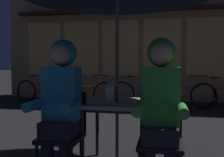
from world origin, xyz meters
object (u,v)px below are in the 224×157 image
at_px(bicycle_second, 86,93).
at_px(bicycle_fourth, 183,95).
at_px(person_left_hooded, 61,96).
at_px(bicycle_nearest, 41,92).
at_px(chair_left, 64,130).
at_px(chair_right, 160,136).
at_px(cafe_table, 117,111).
at_px(lantern, 110,91).
at_px(bicycle_third, 142,93).
at_px(person_right_hooded, 161,99).

xyz_separation_m(bicycle_second, bicycle_fourth, (2.49, 0.18, 0.00)).
bearing_deg(bicycle_fourth, bicycle_second, -175.93).
bearing_deg(bicycle_second, person_left_hooded, -75.91).
bearing_deg(bicycle_nearest, chair_left, -60.55).
distance_m(person_left_hooded, bicycle_nearest, 4.91).
relative_size(chair_left, chair_right, 1.00).
distance_m(person_left_hooded, bicycle_fourth, 4.63).
height_order(chair_left, chair_right, same).
bearing_deg(bicycle_second, cafe_table, -67.86).
bearing_deg(person_left_hooded, lantern, 42.97).
bearing_deg(lantern, bicycle_fourth, 75.65).
distance_m(chair_right, bicycle_nearest, 5.37).
distance_m(cafe_table, bicycle_third, 4.04).
height_order(person_left_hooded, bicycle_nearest, person_left_hooded).
bearing_deg(person_right_hooded, chair_right, 90.00).
xyz_separation_m(chair_left, person_right_hooded, (0.96, -0.06, 0.36)).
height_order(lantern, chair_right, lantern).
bearing_deg(bicycle_third, bicycle_fourth, -4.48).
distance_m(person_left_hooded, bicycle_second, 4.35).
distance_m(chair_left, person_left_hooded, 0.36).
bearing_deg(person_left_hooded, chair_left, 90.00).
bearing_deg(chair_left, bicycle_nearest, 119.45).
distance_m(bicycle_second, bicycle_fourth, 2.49).
bearing_deg(chair_left, person_right_hooded, -3.39).
bearing_deg(bicycle_third, person_left_hooded, -94.97).
height_order(chair_left, bicycle_fourth, chair_left).
distance_m(chair_left, bicycle_second, 4.27).
xyz_separation_m(chair_right, bicycle_fourth, (0.47, 4.31, -0.14)).
bearing_deg(person_left_hooded, chair_right, 3.39).
distance_m(cafe_table, person_right_hooded, 0.67).
height_order(bicycle_second, bicycle_fourth, same).
xyz_separation_m(chair_left, chair_right, (0.96, 0.00, 0.00)).
distance_m(cafe_table, bicycle_second, 4.08).
bearing_deg(chair_right, bicycle_nearest, 128.40).
relative_size(person_left_hooded, person_right_hooded, 1.00).
distance_m(bicycle_second, bicycle_third, 1.46).
bearing_deg(person_left_hooded, bicycle_second, 104.09).
height_order(lantern, chair_left, lantern).
distance_m(lantern, chair_left, 0.65).
distance_m(chair_right, bicycle_second, 4.60).
relative_size(bicycle_third, bicycle_fourth, 1.02).
bearing_deg(chair_left, bicycle_second, 104.28).
xyz_separation_m(bicycle_second, bicycle_third, (1.44, 0.26, 0.00)).
bearing_deg(lantern, cafe_table, 31.33).
height_order(cafe_table, bicycle_third, bicycle_third).
bearing_deg(bicycle_nearest, person_right_hooded, -51.97).
bearing_deg(bicycle_second, chair_right, -64.05).
height_order(chair_left, person_left_hooded, person_left_hooded).
bearing_deg(bicycle_second, bicycle_third, 10.20).
relative_size(lantern, bicycle_second, 0.14).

